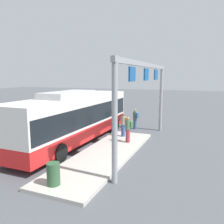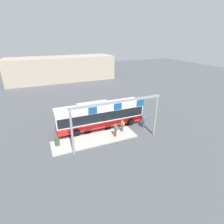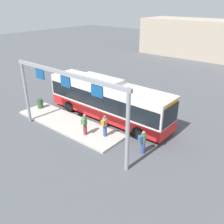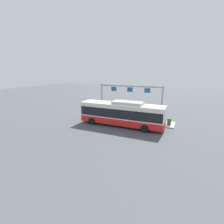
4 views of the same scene
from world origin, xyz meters
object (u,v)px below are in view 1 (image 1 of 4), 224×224
person_boarding (135,118)px  trash_bin (53,174)px  bus_main (76,115)px  person_waiting_mid (128,129)px  person_waiting_near (124,124)px

person_boarding → trash_bin: size_ratio=1.86×
bus_main → person_waiting_mid: 3.59m
person_boarding → trash_bin: bearing=112.0°
bus_main → trash_bin: bus_main is taller
bus_main → person_waiting_mid: bus_main is taller
person_boarding → person_waiting_near: size_ratio=1.00×
person_waiting_mid → trash_bin: bearing=62.8°
person_boarding → person_waiting_near: bearing=113.8°
bus_main → trash_bin: bearing=-156.3°
person_boarding → person_waiting_mid: person_waiting_mid is taller
person_waiting_mid → trash_bin: size_ratio=1.86×
bus_main → trash_bin: 6.64m
person_boarding → person_waiting_near: person_waiting_near is taller
person_waiting_near → trash_bin: size_ratio=1.86×
person_waiting_near → trash_bin: person_waiting_near is taller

